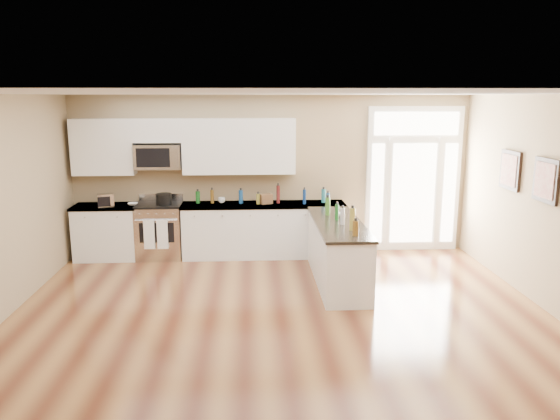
% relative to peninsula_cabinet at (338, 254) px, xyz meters
% --- Properties ---
extents(ground, '(8.00, 8.00, 0.00)m').
position_rel_peninsula_cabinet_xyz_m(ground, '(-0.93, -2.24, -0.43)').
color(ground, '#542817').
extents(room_shell, '(8.00, 8.00, 8.00)m').
position_rel_peninsula_cabinet_xyz_m(room_shell, '(-0.93, -2.24, 1.27)').
color(room_shell, '#9A8562').
rests_on(room_shell, ground).
extents(back_cabinet_left, '(1.10, 0.66, 0.94)m').
position_rel_peninsula_cabinet_xyz_m(back_cabinet_left, '(-3.80, 1.45, 0.00)').
color(back_cabinet_left, white).
rests_on(back_cabinet_left, ground).
extents(back_cabinet_right, '(2.85, 0.66, 0.94)m').
position_rel_peninsula_cabinet_xyz_m(back_cabinet_right, '(-1.08, 1.45, 0.00)').
color(back_cabinet_right, white).
rests_on(back_cabinet_right, ground).
extents(peninsula_cabinet, '(0.69, 2.32, 0.94)m').
position_rel_peninsula_cabinet_xyz_m(peninsula_cabinet, '(0.00, 0.00, 0.00)').
color(peninsula_cabinet, white).
rests_on(peninsula_cabinet, ground).
extents(upper_cabinet_left, '(1.04, 0.33, 0.95)m').
position_rel_peninsula_cabinet_xyz_m(upper_cabinet_left, '(-3.81, 1.59, 1.49)').
color(upper_cabinet_left, white).
rests_on(upper_cabinet_left, room_shell).
extents(upper_cabinet_right, '(1.94, 0.33, 0.95)m').
position_rel_peninsula_cabinet_xyz_m(upper_cabinet_right, '(-1.50, 1.59, 1.49)').
color(upper_cabinet_right, white).
rests_on(upper_cabinet_right, room_shell).
extents(upper_cabinet_short, '(0.82, 0.33, 0.40)m').
position_rel_peninsula_cabinet_xyz_m(upper_cabinet_short, '(-2.88, 1.59, 1.77)').
color(upper_cabinet_short, white).
rests_on(upper_cabinet_short, room_shell).
extents(microwave, '(0.78, 0.41, 0.42)m').
position_rel_peninsula_cabinet_xyz_m(microwave, '(-2.88, 1.56, 1.33)').
color(microwave, silver).
rests_on(microwave, room_shell).
extents(entry_door, '(1.70, 0.10, 2.60)m').
position_rel_peninsula_cabinet_xyz_m(entry_door, '(1.62, 1.71, 0.87)').
color(entry_door, white).
rests_on(entry_door, ground).
extents(wall_art_near, '(0.05, 0.58, 0.58)m').
position_rel_peninsula_cabinet_xyz_m(wall_art_near, '(2.54, -0.04, 1.27)').
color(wall_art_near, black).
rests_on(wall_art_near, room_shell).
extents(wall_art_far, '(0.05, 0.58, 0.58)m').
position_rel_peninsula_cabinet_xyz_m(wall_art_far, '(2.54, -1.04, 1.27)').
color(wall_art_far, black).
rests_on(wall_art_far, room_shell).
extents(kitchen_range, '(0.77, 0.69, 1.08)m').
position_rel_peninsula_cabinet_xyz_m(kitchen_range, '(-2.89, 1.45, 0.04)').
color(kitchen_range, silver).
rests_on(kitchen_range, ground).
extents(stockpot, '(0.28, 0.28, 0.21)m').
position_rel_peninsula_cabinet_xyz_m(stockpot, '(-2.79, 1.40, 0.62)').
color(stockpot, black).
rests_on(stockpot, kitchen_range).
extents(toaster_oven, '(0.31, 0.27, 0.22)m').
position_rel_peninsula_cabinet_xyz_m(toaster_oven, '(-3.75, 1.31, 0.62)').
color(toaster_oven, silver).
rests_on(toaster_oven, back_cabinet_left).
extents(cardboard_box, '(0.24, 0.21, 0.17)m').
position_rel_peninsula_cabinet_xyz_m(cardboard_box, '(-1.04, 1.45, 0.59)').
color(cardboard_box, brown).
rests_on(cardboard_box, back_cabinet_right).
extents(bowl_left, '(0.18, 0.18, 0.04)m').
position_rel_peninsula_cabinet_xyz_m(bowl_left, '(-3.33, 1.42, 0.53)').
color(bowl_left, white).
rests_on(bowl_left, back_cabinet_left).
extents(bowl_peninsula, '(0.17, 0.17, 0.05)m').
position_rel_peninsula_cabinet_xyz_m(bowl_peninsula, '(0.08, 0.40, 0.53)').
color(bowl_peninsula, white).
rests_on(bowl_peninsula, peninsula_cabinet).
extents(cup_counter, '(0.14, 0.14, 0.09)m').
position_rel_peninsula_cabinet_xyz_m(cup_counter, '(-1.81, 1.56, 0.55)').
color(cup_counter, white).
rests_on(cup_counter, back_cabinet_right).
extents(counter_bottles, '(2.41, 2.47, 0.31)m').
position_rel_peninsula_cabinet_xyz_m(counter_bottles, '(-0.51, 0.65, 0.63)').
color(counter_bottles, '#19591E').
rests_on(counter_bottles, back_cabinet_right).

